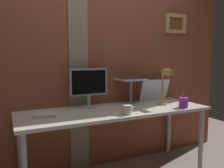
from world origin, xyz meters
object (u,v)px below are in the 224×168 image
at_px(monitor, 89,84).
at_px(desk_lamp, 165,83).
at_px(whiteboard_panel, 155,90).
at_px(coffee_mug, 127,110).
at_px(laptop, 128,75).
at_px(pen_cup, 183,103).

distance_m(monitor, desk_lamp, 0.84).
xyz_separation_m(whiteboard_panel, coffee_mug, (-0.66, -0.48, -0.09)).
bearing_deg(laptop, desk_lamp, -49.90).
bearing_deg(laptop, whiteboard_panel, -5.52).
bearing_deg(whiteboard_panel, laptop, 174.48).
bearing_deg(whiteboard_panel, desk_lamp, -104.25).
xyz_separation_m(monitor, laptop, (0.52, 0.07, 0.08)).
height_order(pen_cup, coffee_mug, pen_cup).
xyz_separation_m(laptop, pen_cup, (0.38, -0.52, -0.27)).
height_order(monitor, laptop, laptop).
xyz_separation_m(pen_cup, coffee_mug, (-0.68, 0.00, -0.01)).
bearing_deg(pen_cup, whiteboard_panel, 92.66).
relative_size(monitor, coffee_mug, 3.28).
bearing_deg(desk_lamp, coffee_mug, -162.77).
height_order(whiteboard_panel, pen_cup, whiteboard_panel).
relative_size(laptop, pen_cup, 1.78).
height_order(monitor, pen_cup, monitor).
xyz_separation_m(laptop, whiteboard_panel, (0.36, -0.03, -0.19)).
relative_size(laptop, coffee_mug, 2.52).
relative_size(pen_cup, coffee_mug, 1.42).
relative_size(whiteboard_panel, pen_cup, 2.22).
bearing_deg(pen_cup, desk_lamp, 118.76).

